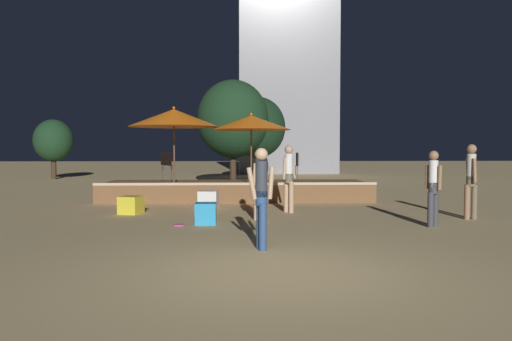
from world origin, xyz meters
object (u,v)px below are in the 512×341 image
at_px(patio_umbrella_1, 251,123).
at_px(person_1, 471,178).
at_px(cube_seat_0, 206,214).
at_px(background_tree_1, 233,119).
at_px(frisbee_disc, 179,225).
at_px(person_3, 261,195).
at_px(person_4, 433,187).
at_px(cube_seat_2, 208,200).
at_px(bistro_chair_0, 166,163).
at_px(bistro_chair_1, 295,163).
at_px(person_2, 289,176).
at_px(background_tree_2, 258,128).
at_px(cube_seat_1, 131,205).
at_px(background_tree_0, 53,141).
at_px(person_0, 259,183).
at_px(patio_umbrella_0, 174,118).

distance_m(patio_umbrella_1, person_1, 6.52).
relative_size(cube_seat_0, background_tree_1, 0.10).
height_order(frisbee_disc, background_tree_1, background_tree_1).
xyz_separation_m(patio_umbrella_1, person_3, (-0.08, -7.16, -1.56)).
bearing_deg(frisbee_disc, cube_seat_0, 21.19).
distance_m(cube_seat_0, person_4, 4.94).
distance_m(cube_seat_2, person_3, 5.84).
height_order(cube_seat_0, bistro_chair_0, bistro_chair_0).
height_order(person_1, bistro_chair_1, person_1).
height_order(person_2, background_tree_1, background_tree_1).
relative_size(bistro_chair_0, background_tree_1, 0.19).
relative_size(cube_seat_0, cube_seat_2, 0.82).
relative_size(patio_umbrella_1, background_tree_2, 0.62).
relative_size(person_4, bistro_chair_0, 1.81).
height_order(patio_umbrella_1, person_2, patio_umbrella_1).
xyz_separation_m(patio_umbrella_1, cube_seat_0, (-1.16, -4.33, -2.23)).
bearing_deg(background_tree_1, background_tree_2, 75.01).
bearing_deg(cube_seat_1, person_2, 1.25).
distance_m(cube_seat_1, background_tree_1, 9.70).
height_order(frisbee_disc, background_tree_0, background_tree_0).
bearing_deg(bistro_chair_1, background_tree_0, -136.51).
distance_m(cube_seat_1, background_tree_2, 14.62).
xyz_separation_m(person_1, person_2, (-4.16, 1.44, -0.01)).
distance_m(cube_seat_0, background_tree_0, 19.17).
bearing_deg(person_2, background_tree_0, -6.08).
bearing_deg(patio_umbrella_1, person_4, -53.04).
height_order(cube_seat_2, bistro_chair_0, bistro_chair_0).
xyz_separation_m(bistro_chair_0, background_tree_1, (2.24, 4.82, 1.77)).
bearing_deg(bistro_chair_0, background_tree_0, -56.40).
relative_size(person_4, frisbee_disc, 6.44).
distance_m(cube_seat_2, person_0, 2.74).
relative_size(person_4, background_tree_1, 0.35).
distance_m(cube_seat_0, background_tree_2, 16.02).
relative_size(patio_umbrella_0, background_tree_1, 0.63).
height_order(patio_umbrella_0, cube_seat_0, patio_umbrella_0).
xyz_separation_m(person_0, background_tree_1, (-0.63, 10.27, 2.07)).
height_order(cube_seat_1, frisbee_disc, cube_seat_1).
distance_m(person_2, background_tree_1, 9.20).
bearing_deg(bistro_chair_1, patio_umbrella_1, -50.01).
xyz_separation_m(person_1, person_4, (-1.35, -1.09, -0.11)).
distance_m(cube_seat_1, person_3, 5.65).
height_order(person_4, background_tree_1, background_tree_1).
xyz_separation_m(bistro_chair_0, bistro_chair_1, (4.35, -0.16, 0.00)).
distance_m(bistro_chair_1, background_tree_1, 5.68).
height_order(patio_umbrella_0, cube_seat_2, patio_umbrella_0).
bearing_deg(person_0, cube_seat_0, -114.08).
xyz_separation_m(patio_umbrella_0, person_1, (7.41, -3.79, -1.63)).
relative_size(bistro_chair_1, background_tree_0, 0.28).
bearing_deg(person_1, patio_umbrella_1, 143.64).
distance_m(patio_umbrella_1, cube_seat_1, 4.61).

